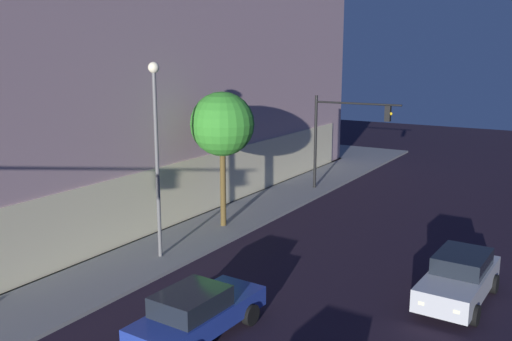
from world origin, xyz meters
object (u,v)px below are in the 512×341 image
(car_silver, at_px, (459,278))
(car_blue, at_px, (197,313))
(modern_building, at_px, (34,13))
(street_lamp_sidewalk, at_px, (156,137))
(traffic_light_far_corner, at_px, (343,127))
(sidewalk_tree, at_px, (222,125))

(car_silver, bearing_deg, car_blue, 137.56)
(modern_building, distance_m, street_lamp_sidewalk, 17.64)
(traffic_light_far_corner, xyz_separation_m, car_blue, (-19.04, -3.34, -3.31))
(modern_building, xyz_separation_m, street_lamp_sidewalk, (-6.55, -15.33, -5.77))
(traffic_light_far_corner, bearing_deg, modern_building, 114.83)
(modern_building, relative_size, traffic_light_far_corner, 6.32)
(car_blue, height_order, car_silver, car_silver)
(car_blue, relative_size, car_silver, 1.00)
(sidewalk_tree, bearing_deg, car_silver, -102.52)
(sidewalk_tree, bearing_deg, traffic_light_far_corner, -12.61)
(sidewalk_tree, relative_size, car_blue, 1.36)
(car_silver, bearing_deg, modern_building, 81.03)
(street_lamp_sidewalk, xyz_separation_m, sidewalk_tree, (4.91, 0.18, -0.02))
(traffic_light_far_corner, relative_size, car_blue, 1.20)
(car_silver, bearing_deg, sidewalk_tree, 77.48)
(traffic_light_far_corner, height_order, car_silver, traffic_light_far_corner)
(traffic_light_far_corner, distance_m, street_lamp_sidewalk, 14.74)
(modern_building, height_order, sidewalk_tree, modern_building)
(street_lamp_sidewalk, bearing_deg, sidewalk_tree, 2.05)
(modern_building, bearing_deg, car_blue, -118.10)
(street_lamp_sidewalk, xyz_separation_m, car_blue, (-4.48, -5.33, -4.36))
(traffic_light_far_corner, height_order, street_lamp_sidewalk, street_lamp_sidewalk)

